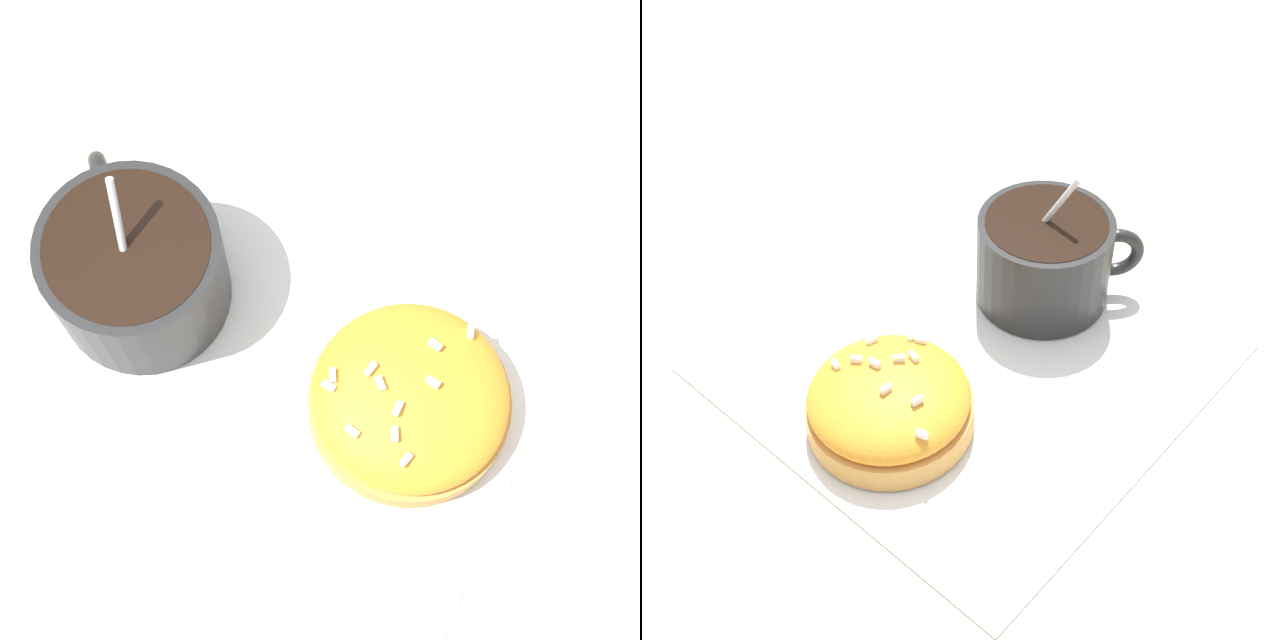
% 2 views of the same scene
% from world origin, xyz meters
% --- Properties ---
extents(ground_plane, '(3.00, 3.00, 0.00)m').
position_xyz_m(ground_plane, '(0.00, 0.00, 0.00)').
color(ground_plane, '#C6B793').
extents(paper_napkin, '(0.28, 0.29, 0.00)m').
position_xyz_m(paper_napkin, '(0.00, 0.00, 0.00)').
color(paper_napkin, white).
rests_on(paper_napkin, ground_plane).
extents(coffee_cup, '(0.10, 0.10, 0.10)m').
position_xyz_m(coffee_cup, '(-0.08, -0.00, 0.04)').
color(coffee_cup, black).
rests_on(coffee_cup, paper_napkin).
extents(frosted_pastry, '(0.10, 0.10, 0.05)m').
position_xyz_m(frosted_pastry, '(0.07, 0.00, 0.02)').
color(frosted_pastry, '#D19347').
rests_on(frosted_pastry, paper_napkin).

